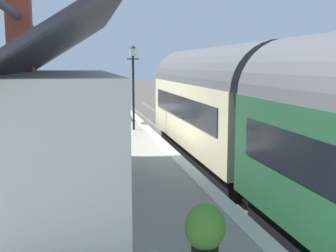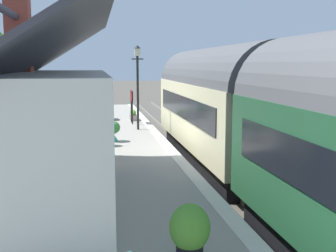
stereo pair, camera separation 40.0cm
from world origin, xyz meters
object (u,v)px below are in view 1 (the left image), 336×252
at_px(lamp_post_platform, 133,71).
at_px(station_sign_board, 126,99).
at_px(planter_bench_left, 32,112).
at_px(station_building, 15,130).
at_px(planter_by_door, 127,115).
at_px(bench_platform_end, 89,106).
at_px(planter_under_sign, 23,118).
at_px(planter_edge_near, 110,131).
at_px(planter_corner_building, 103,135).
at_px(train, 281,123).
at_px(planter_bench_right, 104,114).
at_px(planter_edge_far, 205,232).

relative_size(lamp_post_platform, station_sign_board, 2.30).
bearing_deg(planter_bench_left, lamp_post_platform, -130.71).
height_order(station_building, planter_by_door, station_building).
xyz_separation_m(bench_platform_end, planter_under_sign, (-4.52, 3.00, -0.05)).
bearing_deg(station_building, planter_bench_left, 4.75).
xyz_separation_m(planter_by_door, planter_edge_near, (-5.79, 1.27, 0.16)).
relative_size(planter_by_door, station_sign_board, 0.60).
bearing_deg(planter_by_door, planter_bench_left, 79.88).
height_order(station_building, planter_bench_left, station_building).
bearing_deg(station_building, bench_platform_end, -7.06).
distance_m(planter_by_door, planter_bench_left, 4.78).
height_order(planter_edge_near, planter_corner_building, planter_edge_near).
relative_size(planter_corner_building, station_sign_board, 0.44).
bearing_deg(planter_bench_left, station_building, -175.25).
bearing_deg(planter_corner_building, train, -138.93).
bearing_deg(planter_bench_left, station_sign_board, -113.80).
height_order(planter_under_sign, station_sign_board, station_sign_board).
bearing_deg(planter_by_door, planter_bench_right, 71.59).
bearing_deg(planter_edge_near, station_building, 158.56).
bearing_deg(lamp_post_platform, planter_bench_right, 16.83).
bearing_deg(planter_bench_left, planter_bench_right, -97.36).
relative_size(planter_edge_near, station_sign_board, 0.48).
relative_size(train, planter_edge_near, 27.91).
xyz_separation_m(planter_edge_far, lamp_post_platform, (12.48, -0.54, 2.05)).
height_order(planter_edge_far, planter_under_sign, planter_edge_far).
height_order(planter_by_door, planter_bench_left, planter_bench_left).
height_order(station_building, lamp_post_platform, station_building).
xyz_separation_m(station_building, planter_edge_far, (-3.79, -3.04, -0.96)).
bearing_deg(planter_bench_right, planter_bench_left, 82.64).
xyz_separation_m(planter_under_sign, lamp_post_platform, (-1.49, -4.76, 2.10)).
distance_m(train, planter_by_door, 11.78).
distance_m(planter_corner_building, planter_under_sign, 5.96).
height_order(planter_corner_building, planter_bench_left, planter_bench_left).
xyz_separation_m(planter_bench_left, lamp_post_platform, (-3.99, -4.64, 2.07)).
bearing_deg(planter_by_door, lamp_post_platform, 178.75).
height_order(bench_platform_end, planter_bench_left, bench_platform_end).
xyz_separation_m(bench_platform_end, planter_bench_right, (-2.49, -0.69, -0.17)).
distance_m(planter_by_door, planter_corner_building, 6.81).
bearing_deg(planter_under_sign, planter_edge_far, -163.19).
relative_size(train, planter_edge_far, 23.71).
height_order(planter_under_sign, planter_bench_left, planter_bench_left).
distance_m(bench_platform_end, planter_corner_building, 9.50).
height_order(station_building, planter_under_sign, station_building).
relative_size(bench_platform_end, planter_bench_left, 1.61).
bearing_deg(lamp_post_platform, planter_bench_left, 49.29).
xyz_separation_m(planter_by_door, planter_bench_left, (0.84, 4.70, 0.20)).
bearing_deg(station_sign_board, lamp_post_platform, -177.25).
bearing_deg(planter_by_door, bench_platform_end, 32.56).
bearing_deg(planter_edge_near, planter_edge_far, -176.15).
bearing_deg(train, planter_under_sign, 37.36).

